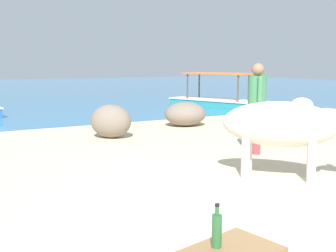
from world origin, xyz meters
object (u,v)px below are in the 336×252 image
(bottle, at_px, (217,230))
(boat_teal, at_px, (217,100))
(person_standing, at_px, (257,101))
(cow, at_px, (284,125))

(bottle, height_order, boat_teal, boat_teal)
(person_standing, relative_size, boat_teal, 0.42)
(cow, relative_size, person_standing, 1.09)
(bottle, xyz_separation_m, boat_teal, (7.26, 10.34, -0.29))
(bottle, distance_m, boat_teal, 12.63)
(bottle, bearing_deg, person_standing, 46.73)
(bottle, xyz_separation_m, person_standing, (3.36, 3.57, 0.40))
(cow, xyz_separation_m, bottle, (-2.63, -2.13, -0.22))
(cow, xyz_separation_m, boat_teal, (4.63, 8.21, -0.51))
(cow, bearing_deg, person_standing, 109.45)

